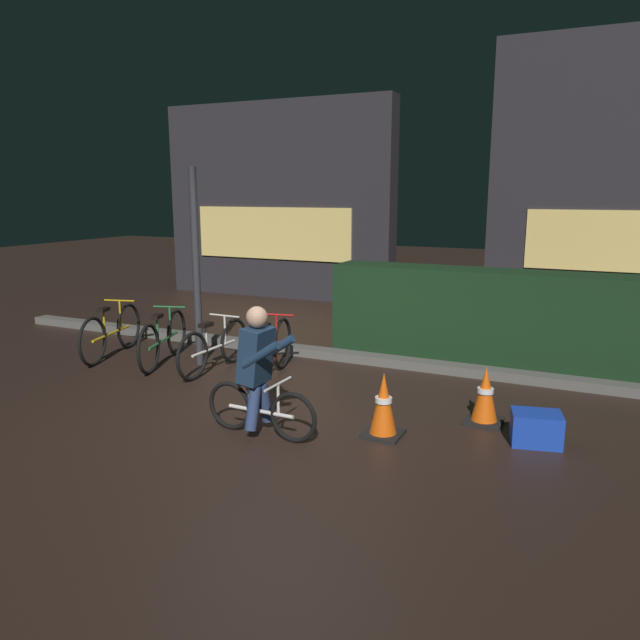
# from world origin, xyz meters

# --- Properties ---
(ground_plane) EXTENTS (40.00, 40.00, 0.00)m
(ground_plane) POSITION_xyz_m (0.00, 0.00, 0.00)
(ground_plane) COLOR black
(sidewalk_curb) EXTENTS (12.00, 0.24, 0.12)m
(sidewalk_curb) POSITION_xyz_m (0.00, 2.20, 0.06)
(sidewalk_curb) COLOR #56544F
(sidewalk_curb) RESTS_ON ground
(hedge_row) EXTENTS (4.80, 0.70, 1.23)m
(hedge_row) POSITION_xyz_m (1.80, 3.10, 0.62)
(hedge_row) COLOR black
(hedge_row) RESTS_ON ground
(storefront_left) EXTENTS (5.25, 0.54, 4.14)m
(storefront_left) POSITION_xyz_m (-3.55, 6.50, 2.06)
(storefront_left) COLOR #262328
(storefront_left) RESTS_ON ground
(storefront_right) EXTENTS (5.01, 0.54, 5.06)m
(storefront_right) POSITION_xyz_m (3.33, 7.20, 2.52)
(storefront_right) COLOR #262328
(storefront_right) RESTS_ON ground
(street_post) EXTENTS (0.10, 0.10, 2.58)m
(street_post) POSITION_xyz_m (-1.86, 1.20, 1.29)
(street_post) COLOR #2D2D33
(street_post) RESTS_ON ground
(parked_bike_leftmost) EXTENTS (0.52, 1.61, 0.76)m
(parked_bike_leftmost) POSITION_xyz_m (-3.21, 1.01, 0.35)
(parked_bike_leftmost) COLOR black
(parked_bike_leftmost) RESTS_ON ground
(parked_bike_left_mid) EXTENTS (0.55, 1.55, 0.74)m
(parked_bike_left_mid) POSITION_xyz_m (-2.30, 1.01, 0.34)
(parked_bike_left_mid) COLOR black
(parked_bike_left_mid) RESTS_ON ground
(parked_bike_center_left) EXTENTS (0.46, 1.51, 0.69)m
(parked_bike_center_left) POSITION_xyz_m (-1.49, 1.02, 0.32)
(parked_bike_center_left) COLOR black
(parked_bike_center_left) RESTS_ON ground
(parked_bike_center_right) EXTENTS (0.46, 1.66, 0.77)m
(parked_bike_center_right) POSITION_xyz_m (-0.66, 0.99, 0.35)
(parked_bike_center_right) COLOR black
(parked_bike_center_right) RESTS_ON ground
(traffic_cone_near) EXTENTS (0.36, 0.36, 0.62)m
(traffic_cone_near) POSITION_xyz_m (1.18, -0.10, 0.30)
(traffic_cone_near) COLOR black
(traffic_cone_near) RESTS_ON ground
(traffic_cone_far) EXTENTS (0.36, 0.36, 0.59)m
(traffic_cone_far) POSITION_xyz_m (1.99, 0.64, 0.28)
(traffic_cone_far) COLOR black
(traffic_cone_far) RESTS_ON ground
(blue_crate) EXTENTS (0.50, 0.41, 0.30)m
(blue_crate) POSITION_xyz_m (2.52, 0.30, 0.15)
(blue_crate) COLOR #193DB7
(blue_crate) RESTS_ON ground
(cyclist) EXTENTS (1.19, 0.53, 1.25)m
(cyclist) POSITION_xyz_m (0.11, -0.56, 0.63)
(cyclist) COLOR black
(cyclist) RESTS_ON ground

